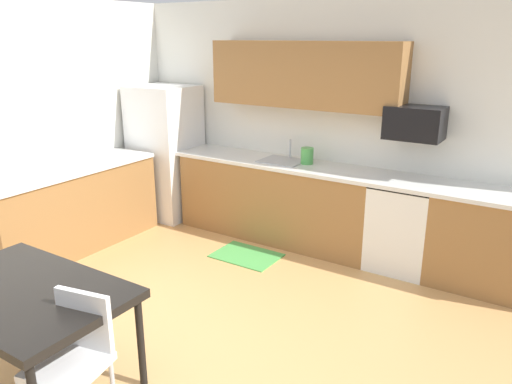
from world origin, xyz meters
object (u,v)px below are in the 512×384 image
object	(u,v)px
oven_range	(402,226)
dining_table	(23,297)
refrigerator	(166,152)
microwave	(415,123)
kettle	(307,157)
chair_near_table	(75,352)

from	to	relation	value
oven_range	dining_table	xyz separation A→B (m)	(-1.55, -3.17, 0.22)
refrigerator	microwave	xyz separation A→B (m)	(3.12, 0.18, 0.64)
microwave	kettle	distance (m)	1.23
microwave	chair_near_table	distance (m)	3.61
microwave	kettle	bearing A→B (deg)	-177.47
microwave	dining_table	world-z (taller)	microwave
dining_table	chair_near_table	xyz separation A→B (m)	(0.56, -0.06, -0.17)
microwave	kettle	size ratio (longest dim) A/B	2.70
dining_table	refrigerator	bearing A→B (deg)	116.95
microwave	dining_table	size ratio (longest dim) A/B	0.39
oven_range	microwave	size ratio (longest dim) A/B	1.69
chair_near_table	oven_range	bearing A→B (deg)	73.05
chair_near_table	refrigerator	bearing A→B (deg)	124.15
oven_range	chair_near_table	size ratio (longest dim) A/B	1.07
oven_range	microwave	distance (m)	1.04
microwave	kettle	world-z (taller)	microwave
microwave	chair_near_table	bearing A→B (deg)	-106.46
dining_table	microwave	bearing A→B (deg)	64.65
kettle	microwave	bearing A→B (deg)	2.53
dining_table	kettle	world-z (taller)	kettle
oven_range	kettle	distance (m)	1.26
dining_table	oven_range	bearing A→B (deg)	63.95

